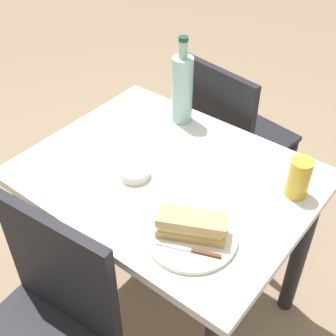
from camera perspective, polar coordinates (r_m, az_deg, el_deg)
name	(u,v)px	position (r m, az deg, el deg)	size (l,w,h in m)	color
ground_plane	(168,302)	(2.00, 0.00, -16.51)	(8.00, 8.00, 0.00)	#8C755B
dining_table	(168,203)	(1.55, 0.00, -4.47)	(0.91, 0.71, 0.72)	silver
chair_far	(44,333)	(1.40, -15.35, -19.40)	(0.43, 0.43, 0.87)	black
chair_near	(228,138)	(2.00, 7.58, 3.83)	(0.46, 0.46, 0.87)	black
plate_near	(191,236)	(1.26, 2.94, -8.52)	(0.26, 0.26, 0.01)	silver
baguette_sandwich_near	(192,225)	(1.23, 3.01, -7.24)	(0.20, 0.15, 0.07)	tan
knife_near	(192,250)	(1.21, 3.02, -10.33)	(0.17, 0.08, 0.01)	silver
water_bottle	(182,88)	(1.63, 1.82, 10.02)	(0.08, 0.08, 0.33)	#99C6B7
beer_glass	(299,178)	(1.39, 16.17, -1.20)	(0.07, 0.07, 0.13)	gold
olive_bowl	(134,173)	(1.44, -4.26, -0.61)	(0.10, 0.10, 0.03)	silver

